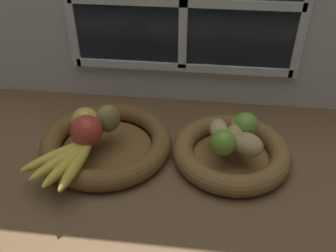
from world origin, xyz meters
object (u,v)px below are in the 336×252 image
object	(u,v)px
potato_large	(233,136)
lime_near	(223,142)
fruit_bowl_right	(231,152)
potato_oblong	(219,129)
banana_bunch_front	(67,159)
potato_small	(248,144)
fruit_bowl_left	(107,143)
apple_golden_left	(85,121)
lime_far	(245,125)
potato_back	(241,126)
pear_brown	(108,119)
apple_red_front	(86,131)

from	to	relation	value
potato_large	lime_near	distance (cm)	4.67
fruit_bowl_right	potato_oblong	xyz separation A→B (cm)	(-3.55, 2.76, 4.79)
banana_bunch_front	potato_large	distance (cm)	39.47
potato_small	fruit_bowl_left	bearing A→B (deg)	174.86
fruit_bowl_right	potato_large	distance (cm)	4.96
fruit_bowl_left	potato_large	bearing A→B (deg)	0.00
fruit_bowl_left	apple_golden_left	size ratio (longest dim) A/B	4.71
lime_far	fruit_bowl_left	bearing A→B (deg)	-173.75
banana_bunch_front	lime_near	world-z (taller)	lime_near
fruit_bowl_left	lime_far	distance (cm)	35.58
potato_back	potato_large	bearing A→B (deg)	-114.44
apple_golden_left	pear_brown	size ratio (longest dim) A/B	0.96
apple_red_front	potato_back	bearing A→B (deg)	12.83
potato_oblong	lime_near	bearing A→B (deg)	-81.35
pear_brown	potato_back	distance (cm)	33.52
apple_golden_left	potato_back	size ratio (longest dim) A/B	0.87
apple_red_front	fruit_bowl_right	bearing A→B (deg)	6.69
fruit_bowl_right	potato_back	distance (cm)	7.05
fruit_bowl_left	apple_red_front	xyz separation A→B (cm)	(-3.25, -4.12, 6.61)
fruit_bowl_right	lime_near	world-z (taller)	lime_near
apple_golden_left	pear_brown	bearing A→B (deg)	15.94
fruit_bowl_right	apple_red_front	xyz separation A→B (cm)	(-35.15, -4.12, 6.60)
potato_large	lime_far	distance (cm)	4.93
banana_bunch_front	potato_back	bearing A→B (deg)	22.29
banana_bunch_front	potato_small	size ratio (longest dim) A/B	2.47
fruit_bowl_left	potato_small	bearing A→B (deg)	-5.14
pear_brown	banana_bunch_front	size ratio (longest dim) A/B	0.39
potato_small	fruit_bowl_right	bearing A→B (deg)	135.00
banana_bunch_front	apple_golden_left	bearing A→B (deg)	86.10
potato_back	apple_golden_left	bearing A→B (deg)	-173.87
apple_golden_left	pear_brown	xyz separation A→B (cm)	(5.38, 1.54, 0.15)
apple_golden_left	lime_near	xyz separation A→B (cm)	(34.25, -3.99, -0.43)
fruit_bowl_right	apple_golden_left	distance (cm)	37.33
pear_brown	lime_far	world-z (taller)	pear_brown
potato_oblong	potato_large	size ratio (longest dim) A/B	0.98
fruit_bowl_right	apple_red_front	world-z (taller)	apple_red_front
fruit_bowl_right	potato_back	world-z (taller)	potato_back
fruit_bowl_left	potato_small	distance (cm)	35.60
apple_golden_left	potato_back	bearing A→B (deg)	6.13
pear_brown	lime_near	size ratio (longest dim) A/B	1.19
apple_red_front	potato_oblong	xyz separation A→B (cm)	(31.61, 6.88, -1.81)
apple_red_front	banana_bunch_front	xyz separation A→B (cm)	(-2.47, -7.78, -2.54)
potato_oblong	lime_near	xyz separation A→B (cm)	(1.00, -6.58, 1.05)
potato_large	banana_bunch_front	bearing A→B (deg)	-162.45
pear_brown	potato_small	world-z (taller)	pear_brown
apple_red_front	potato_back	distance (cm)	38.10
banana_bunch_front	potato_small	distance (cm)	41.72
apple_golden_left	potato_large	world-z (taller)	apple_golden_left
apple_red_front	potato_oblong	bearing A→B (deg)	12.28
banana_bunch_front	lime_far	distance (cm)	43.56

